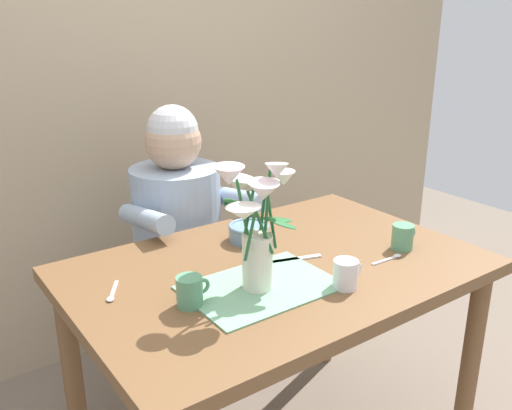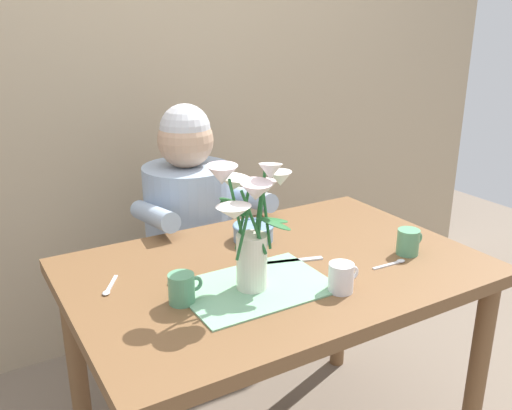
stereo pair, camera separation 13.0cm
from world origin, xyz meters
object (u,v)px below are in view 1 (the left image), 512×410
Objects in this scene: seated_person at (179,251)px; ceramic_bowl at (249,232)px; ceramic_mug at (190,291)px; coffee_cup at (403,237)px; dinner_knife at (292,260)px; flower_vase at (255,217)px; tea_cup at (346,274)px.

seated_person is 0.47m from ceramic_bowl.
coffee_cup is at bearing -5.79° from ceramic_mug.
ceramic_bowl is 0.72× the size of dinner_knife.
flower_vase is 0.56m from coffee_cup.
flower_vase is 0.30m from tea_cup.
flower_vase is at bearing -7.30° from ceramic_mug.
dinner_knife is (0.20, 0.08, -0.21)m from flower_vase.
tea_cup is (0.20, -0.13, -0.17)m from flower_vase.
ceramic_bowl is at bearing 136.58° from coffee_cup.
seated_person is at bearing 112.17° from dinner_knife.
ceramic_bowl is 1.46× the size of ceramic_mug.
dinner_knife is at bearing -81.65° from seated_person.
flower_vase reaches higher than dinner_knife.
ceramic_mug is at bearing 157.90° from tea_cup.
seated_person is at bearing 94.73° from tea_cup.
tea_cup is at bearing -165.59° from coffee_cup.
flower_vase is 0.25m from ceramic_mug.
flower_vase is (-0.13, -0.71, 0.39)m from seated_person.
dinner_knife is (0.02, -0.20, -0.03)m from ceramic_bowl.
flower_vase is 2.61× the size of ceramic_bowl.
flower_vase is 3.82× the size of ceramic_mug.
ceramic_bowl is at bearing 93.37° from tea_cup.
coffee_cup and ceramic_mug have the same top height.
seated_person is 12.20× the size of tea_cup.
tea_cup is (0.01, -0.22, 0.04)m from dinner_knife.
flower_vase reaches higher than tea_cup.
seated_person is 0.78m from ceramic_mug.
seated_person is 12.20× the size of ceramic_mug.
coffee_cup is 1.00× the size of ceramic_mug.
dinner_knife is at bearing 9.00° from ceramic_mug.
flower_vase is 1.87× the size of dinner_knife.
flower_vase reaches higher than ceramic_bowl.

